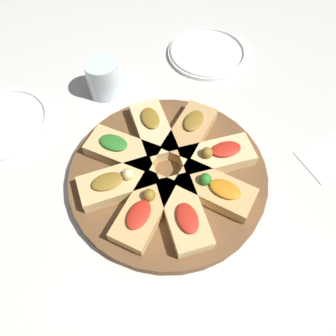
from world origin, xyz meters
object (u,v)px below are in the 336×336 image
serving_board (168,175)px  plate_right (208,52)px  plate_left (3,122)px  water_glass (103,78)px  napkin_stack (326,158)px

serving_board → plate_right: serving_board is taller
serving_board → plate_left: 0.42m
serving_board → water_glass: (0.05, 0.30, 0.03)m
plate_left → napkin_stack: size_ratio=2.02×
plate_right → water_glass: size_ratio=2.43×
serving_board → napkin_stack: 0.36m
plate_left → plate_right: (0.55, -0.13, 0.00)m
serving_board → water_glass: bearing=81.2°
plate_left → water_glass: size_ratio=2.44×
plate_left → plate_right: same height
serving_board → water_glass: 0.30m
serving_board → plate_left: bearing=118.6°
water_glass → plate_right: bearing=-11.9°
napkin_stack → plate_left: bearing=131.8°
plate_right → napkin_stack: size_ratio=2.01×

